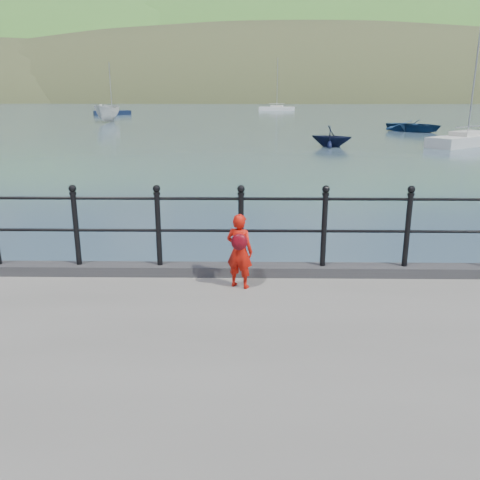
{
  "coord_description": "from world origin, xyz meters",
  "views": [
    {
      "loc": [
        0.7,
        -7.24,
        3.61
      ],
      "look_at": [
        0.59,
        -0.2,
        1.55
      ],
      "focal_mm": 38.0,
      "sensor_mm": 36.0,
      "label": 1
    }
  ],
  "objects_px": {
    "child": "(239,251)",
    "sailboat_deep": "(277,109)",
    "sailboat_near": "(467,141)",
    "launch_navy": "(332,136)",
    "sailboat_left": "(112,113)",
    "railing": "(199,221)",
    "launch_white": "(108,113)",
    "launch_blue": "(414,126)"
  },
  "relations": [
    {
      "from": "child",
      "to": "sailboat_near",
      "type": "bearing_deg",
      "value": -93.57
    },
    {
      "from": "child",
      "to": "launch_white",
      "type": "xyz_separation_m",
      "value": [
        -16.86,
        56.17,
        -0.43
      ]
    },
    {
      "from": "launch_blue",
      "to": "sailboat_left",
      "type": "distance_m",
      "value": 50.94
    },
    {
      "from": "sailboat_deep",
      "to": "launch_white",
      "type": "bearing_deg",
      "value": -108.68
    },
    {
      "from": "launch_white",
      "to": "sailboat_near",
      "type": "bearing_deg",
      "value": -36.32
    },
    {
      "from": "child",
      "to": "launch_navy",
      "type": "height_order",
      "value": "child"
    },
    {
      "from": "child",
      "to": "launch_white",
      "type": "height_order",
      "value": "launch_white"
    },
    {
      "from": "launch_white",
      "to": "sailboat_left",
      "type": "height_order",
      "value": "sailboat_left"
    },
    {
      "from": "launch_blue",
      "to": "child",
      "type": "bearing_deg",
      "value": -151.76
    },
    {
      "from": "railing",
      "to": "launch_navy",
      "type": "height_order",
      "value": "railing"
    },
    {
      "from": "sailboat_deep",
      "to": "sailboat_near",
      "type": "relative_size",
      "value": 1.04
    },
    {
      "from": "railing",
      "to": "sailboat_near",
      "type": "relative_size",
      "value": 1.88
    },
    {
      "from": "child",
      "to": "sailboat_near",
      "type": "xyz_separation_m",
      "value": [
        15.22,
        29.17,
        -1.19
      ]
    },
    {
      "from": "launch_blue",
      "to": "sailboat_left",
      "type": "bearing_deg",
      "value": 95.66
    },
    {
      "from": "launch_navy",
      "to": "sailboat_left",
      "type": "bearing_deg",
      "value": 52.41
    },
    {
      "from": "railing",
      "to": "sailboat_deep",
      "type": "distance_m",
      "value": 96.02
    },
    {
      "from": "launch_white",
      "to": "sailboat_near",
      "type": "distance_m",
      "value": 41.94
    },
    {
      "from": "sailboat_deep",
      "to": "sailboat_left",
      "type": "relative_size",
      "value": 1.22
    },
    {
      "from": "launch_blue",
      "to": "launch_white",
      "type": "xyz_separation_m",
      "value": [
        -32.47,
        14.17,
        0.55
      ]
    },
    {
      "from": "railing",
      "to": "sailboat_deep",
      "type": "relative_size",
      "value": 1.81
    },
    {
      "from": "child",
      "to": "sailboat_deep",
      "type": "distance_m",
      "value": 96.48
    },
    {
      "from": "railing",
      "to": "sailboat_left",
      "type": "distance_m",
      "value": 79.1
    },
    {
      "from": "launch_white",
      "to": "sailboat_left",
      "type": "distance_m",
      "value": 21.12
    },
    {
      "from": "railing",
      "to": "child",
      "type": "xyz_separation_m",
      "value": [
        0.59,
        -0.49,
        -0.29
      ]
    },
    {
      "from": "launch_navy",
      "to": "sailboat_left",
      "type": "distance_m",
      "value": 55.69
    },
    {
      "from": "launch_blue",
      "to": "railing",
      "type": "bearing_deg",
      "value": -152.68
    },
    {
      "from": "child",
      "to": "launch_navy",
      "type": "bearing_deg",
      "value": -77.5
    },
    {
      "from": "launch_blue",
      "to": "launch_white",
      "type": "distance_m",
      "value": 35.43
    },
    {
      "from": "child",
      "to": "sailboat_left",
      "type": "bearing_deg",
      "value": -50.25
    },
    {
      "from": "launch_blue",
      "to": "sailboat_left",
      "type": "relative_size",
      "value": 0.65
    },
    {
      "from": "launch_white",
      "to": "child",
      "type": "bearing_deg",
      "value": -69.53
    },
    {
      "from": "sailboat_deep",
      "to": "sailboat_left",
      "type": "bearing_deg",
      "value": -133.75
    },
    {
      "from": "railing",
      "to": "child",
      "type": "relative_size",
      "value": 17.36
    },
    {
      "from": "sailboat_left",
      "to": "sailboat_near",
      "type": "xyz_separation_m",
      "value": [
        36.88,
        -47.55,
        0.0
      ]
    },
    {
      "from": "launch_white",
      "to": "sailboat_near",
      "type": "height_order",
      "value": "sailboat_near"
    },
    {
      "from": "railing",
      "to": "launch_white",
      "type": "distance_m",
      "value": 58.01
    },
    {
      "from": "child",
      "to": "sailboat_left",
      "type": "distance_m",
      "value": 79.73
    },
    {
      "from": "launch_white",
      "to": "sailboat_left",
      "type": "bearing_deg",
      "value": 106.92
    },
    {
      "from": "railing",
      "to": "launch_navy",
      "type": "bearing_deg",
      "value": 77.16
    },
    {
      "from": "launch_navy",
      "to": "child",
      "type": "bearing_deg",
      "value": -168.56
    },
    {
      "from": "railing",
      "to": "launch_navy",
      "type": "relative_size",
      "value": 6.76
    },
    {
      "from": "child",
      "to": "sailboat_left",
      "type": "height_order",
      "value": "sailboat_left"
    }
  ]
}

